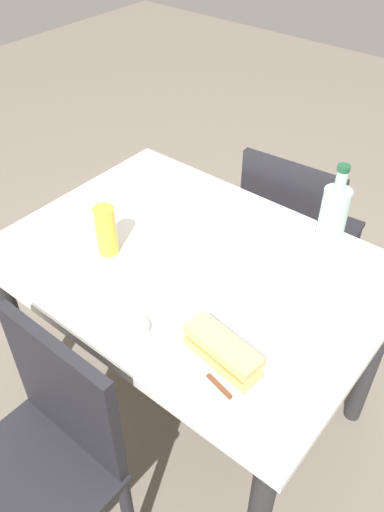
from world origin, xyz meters
TOP-DOWN VIEW (x-y plane):
  - ground_plane at (0.00, 0.00)m, footprint 8.00×8.00m
  - dining_table at (0.00, 0.00)m, footprint 1.12×0.82m
  - chair_far at (-0.00, 0.61)m, footprint 0.40×0.40m
  - chair_near at (-0.02, -0.61)m, footprint 0.43×0.43m
  - plate_near at (-0.29, 0.24)m, footprint 0.25×0.25m
  - baguette_sandwich_near at (-0.29, 0.24)m, footprint 0.21×0.10m
  - knife_near at (-0.29, 0.30)m, footprint 0.18×0.05m
  - water_bottle at (-0.31, -0.23)m, footprint 0.07×0.07m
  - beer_glass at (0.22, 0.12)m, footprint 0.06×0.06m
  - olive_bowl at (-0.06, 0.31)m, footprint 0.08×0.08m

SIDE VIEW (x-z plane):
  - ground_plane at x=0.00m, z-range 0.00..0.00m
  - chair_far at x=0.00m, z-range 0.06..0.91m
  - chair_near at x=-0.02m, z-range 0.06..0.91m
  - dining_table at x=0.00m, z-range 0.26..1.00m
  - plate_near at x=-0.29m, z-range 0.74..0.76m
  - olive_bowl at x=-0.06m, z-range 0.74..0.77m
  - knife_near at x=-0.29m, z-range 0.75..0.76m
  - baguette_sandwich_near at x=-0.29m, z-range 0.76..0.82m
  - beer_glass at x=0.22m, z-range 0.74..0.90m
  - water_bottle at x=-0.31m, z-range 0.71..1.05m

